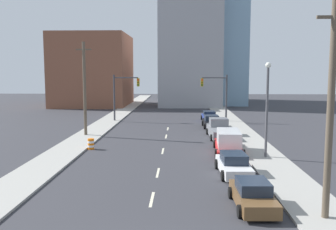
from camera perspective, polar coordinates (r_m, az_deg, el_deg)
The scene contains 22 objects.
sidewalk_left at distance 59.00m, azimuth -7.65°, elevation 0.04°, with size 3.15×91.63×0.15m.
sidewalk_right at distance 58.57m, azimuth 8.58°, elevation -0.02°, with size 3.15×91.63×0.15m.
lane_stripe_at_8m at distance 20.74m, azimuth -2.47°, elevation -12.70°, with size 0.16×2.40×0.01m, color beige.
lane_stripe_at_13m at distance 25.81m, azimuth -1.55°, elevation -8.77°, with size 0.16×2.40×0.01m, color beige.
lane_stripe_at_20m at distance 32.55m, azimuth -0.80°, elevation -5.50°, with size 0.16×2.40×0.01m, color beige.
lane_stripe_at_27m at distance 39.63m, azimuth -0.29°, elevation -3.28°, with size 0.16×2.40×0.01m, color beige.
lane_stripe_at_32m at distance 44.80m, azimuth -0.03°, elevation -2.11°, with size 0.16×2.40×0.01m, color beige.
building_brick_left at distance 76.68m, azimuth -11.29°, elevation 6.70°, with size 14.00×16.00×14.00m.
building_office_center at distance 78.88m, azimuth 3.28°, elevation 10.82°, with size 12.00×20.00×25.04m.
building_glass_right at distance 83.78m, azimuth 6.70°, elevation 14.90°, with size 13.00×20.00×37.69m.
traffic_signal_left at distance 51.32m, azimuth -7.15°, elevation 3.53°, with size 3.59×0.35×6.38m.
traffic_signal_right at distance 50.94m, azimuth 7.83°, elevation 3.50°, with size 3.59×0.35×6.38m.
utility_pole_right_near at distance 18.30m, azimuth 23.51°, elevation 0.66°, with size 1.60×0.32×10.04m.
utility_pole_left_mid at distance 40.28m, azimuth -12.59°, elevation 3.98°, with size 1.60×0.32×9.90m.
traffic_barrel at distance 33.85m, azimuth -11.66°, elevation -4.35°, with size 0.56×0.56×0.95m.
street_lamp at distance 30.15m, azimuth 14.86°, elevation 1.81°, with size 0.44×0.44×7.56m.
sedan_brown at distance 19.86m, azimuth 12.81°, elevation -11.81°, with size 2.12×4.43×1.41m.
sedan_white at distance 25.58m, azimuth 9.96°, elevation -7.47°, with size 2.22×4.84×1.46m.
box_truck_red at distance 31.94m, azimuth 9.20°, elevation -4.12°, with size 2.63×6.41×1.94m.
pickup_truck_gray at distance 39.44m, azimuth 7.85°, elevation -2.24°, with size 2.57×6.28×1.92m.
sedan_black at distance 46.17m, azimuth 6.64°, elevation -1.05°, with size 2.22×4.62×1.49m.
sedan_blue at distance 51.97m, azimuth 6.30°, elevation -0.22°, with size 2.15×4.62×1.38m.
Camera 1 is at (1.54, -11.96, 6.91)m, focal length 40.00 mm.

